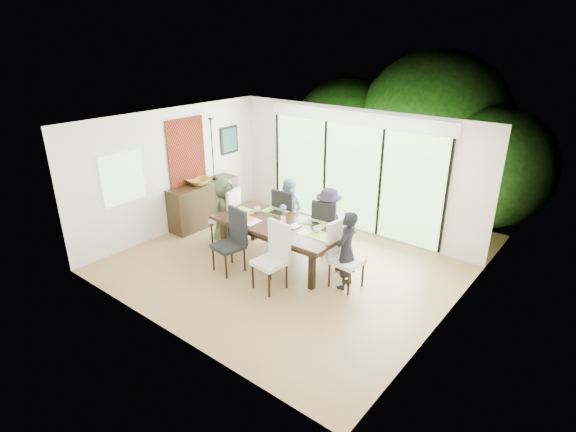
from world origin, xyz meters
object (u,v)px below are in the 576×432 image
Objects in this scene: chair_left_end at (224,215)px; chair_right_end at (347,256)px; person_right_end at (346,250)px; chair_near_right at (269,257)px; person_left_end at (225,210)px; cup_b at (282,224)px; bowl at (199,181)px; sideboard at (204,203)px; laptop at (243,213)px; cup_c at (317,229)px; cup_a at (257,210)px; chair_far_right at (329,227)px; vase at (283,219)px; chair_far_left at (289,215)px; person_far_right at (328,222)px; person_far_left at (288,210)px; chair_near_left at (228,242)px; table_top at (279,224)px.

chair_right_end is (3.00, 0.00, 0.00)m from chair_left_end.
chair_right_end is 0.85× the size of person_right_end.
chair_near_right is 0.85× the size of person_left_end.
bowl is at bearing 172.21° from cup_b.
chair_right_end is 4.08m from sideboard.
bowl is (-1.71, 0.37, 0.22)m from laptop.
sideboard is at bearing -103.76° from person_right_end.
person_right_end reaches higher than cup_c.
chair_near_right is at bearing -40.36° from cup_a.
person_left_end is (-2.03, -0.85, 0.10)m from chair_far_right.
laptop is 1.80m from sideboard.
vase is at bearing -7.01° from sideboard.
person_right_end is 1.44m from vase.
chair_far_left is (1.05, 0.85, 0.00)m from chair_left_end.
chair_near_right is 8.87× the size of cup_a.
vase is (1.55, 0.05, 0.28)m from chair_left_end.
laptop is (-1.40, -0.93, 0.13)m from person_far_right.
person_far_left is at bearing 84.75° from chair_far_left.
chair_far_left and chair_far_right have the same top height.
chair_right_end is 1.27m from chair_far_right.
person_left_end is 2.29m from cup_c.
person_right_end is 10.40× the size of cup_a.
chair_far_right is (2.05, 0.85, 0.00)m from chair_left_end.
chair_left_end is 1.00× the size of chair_right_end.
chair_near_left is at bearing 118.28° from chair_right_end.
person_right_end is 10.40× the size of cup_c.
vase is at bearing -176.19° from cup_c.
chair_near_right is at bearing -107.19° from cup_c.
person_left_end reaches higher than chair_near_left.
chair_far_left is at bearing 112.64° from chair_left_end.
laptop is (-0.35, 0.77, 0.23)m from chair_near_left.
chair_right_end is at bearing -3.90° from cup_a.
bowl reaches higher than cup_a.
person_left_end is (-1.03, -0.85, 0.10)m from chair_far_left.
person_right_end reaches higher than chair_left_end.
sideboard reaches higher than vase.
person_left_end is 0.65m from laptop.
person_left_end is at bearing -169.11° from cup_a.
cup_c is at bearing -4.61° from sideboard.
chair_far_right is 0.84m from cup_c.
table_top is 0.86m from laptop.
person_right_end is at bearing 129.37° from chair_far_right.
chair_far_right reaches higher than laptop.
person_left_end is at bearing 14.52° from chair_far_right.
laptop is (-2.33, -0.10, 0.13)m from person_right_end.
chair_far_left is at bearing -8.20° from chair_far_right.
chair_right_end is 3.33× the size of laptop.
person_far_right is at bearing 53.63° from chair_right_end.
chair_near_right is at bearing 113.66° from chair_far_left.
person_far_right is at bearing 94.68° from chair_near_right.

